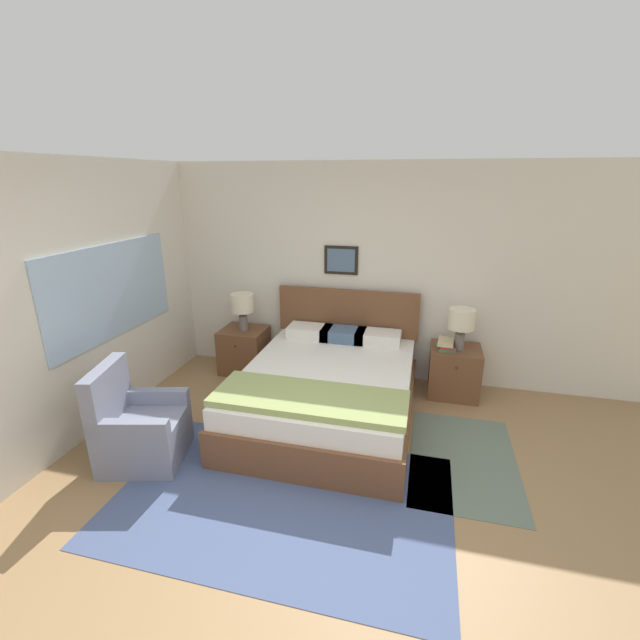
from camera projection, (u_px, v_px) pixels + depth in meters
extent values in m
plane|color=#99754C|center=(299.00, 530.00, 3.08)|extent=(16.00, 16.00, 0.00)
cube|color=silver|center=(363.00, 274.00, 5.19)|extent=(7.09, 0.06, 2.60)
cube|color=black|center=(341.00, 260.00, 5.15)|extent=(0.41, 0.02, 0.34)
cube|color=slate|center=(341.00, 260.00, 5.14)|extent=(0.34, 0.00, 0.27)
cube|color=silver|center=(117.00, 290.00, 4.46)|extent=(0.06, 5.11, 2.60)
cube|color=#9EBCDB|center=(113.00, 291.00, 4.34)|extent=(0.02, 1.78, 0.94)
cube|color=#47567F|center=(282.00, 499.00, 3.38)|extent=(2.62, 1.67, 0.01)
cube|color=slate|center=(463.00, 459.00, 3.85)|extent=(0.93, 1.46, 0.01)
cube|color=brown|center=(327.00, 405.00, 4.50)|extent=(1.73, 2.20, 0.28)
cube|color=brown|center=(297.00, 450.00, 3.46)|extent=(1.73, 0.06, 0.08)
cube|color=white|center=(327.00, 381.00, 4.41)|extent=(1.66, 2.11, 0.28)
cube|color=brown|center=(347.00, 312.00, 5.26)|extent=(1.73, 0.06, 0.57)
cube|color=#8E9E5B|center=(309.00, 398.00, 3.72)|extent=(1.70, 0.62, 0.06)
cube|color=white|center=(310.00, 332.00, 5.21)|extent=(0.52, 0.32, 0.14)
cube|color=white|center=(378.00, 337.00, 5.02)|extent=(0.52, 0.32, 0.14)
cube|color=slate|center=(343.00, 334.00, 5.11)|extent=(0.52, 0.32, 0.14)
cube|color=gray|center=(145.00, 439.00, 3.81)|extent=(0.80, 0.78, 0.41)
cube|color=gray|center=(107.00, 393.00, 3.66)|extent=(0.27, 0.65, 0.49)
cube|color=gray|center=(153.00, 396.00, 3.98)|extent=(0.67, 0.26, 0.14)
cube|color=gray|center=(128.00, 429.00, 3.46)|extent=(0.67, 0.26, 0.14)
cube|color=brown|center=(245.00, 350.00, 5.54)|extent=(0.56, 0.50, 0.57)
sphere|color=#332D28|center=(235.00, 346.00, 5.25)|extent=(0.02, 0.02, 0.02)
cube|color=brown|center=(454.00, 371.00, 4.94)|extent=(0.56, 0.50, 0.57)
sphere|color=#332D28|center=(456.00, 368.00, 4.64)|extent=(0.02, 0.02, 0.02)
cylinder|color=slate|center=(243.00, 323.00, 5.40)|extent=(0.11, 0.11, 0.19)
cylinder|color=slate|center=(243.00, 314.00, 5.36)|extent=(0.02, 0.02, 0.06)
cylinder|color=beige|center=(242.00, 303.00, 5.31)|extent=(0.29, 0.29, 0.23)
cylinder|color=slate|center=(459.00, 341.00, 4.79)|extent=(0.11, 0.11, 0.19)
cylinder|color=slate|center=(460.00, 331.00, 4.75)|extent=(0.02, 0.02, 0.06)
cylinder|color=beige|center=(462.00, 319.00, 4.71)|extent=(0.29, 0.29, 0.23)
cube|color=#4C7551|center=(445.00, 347.00, 4.82)|extent=(0.22, 0.26, 0.04)
cube|color=#B7332D|center=(446.00, 345.00, 4.81)|extent=(0.18, 0.26, 0.03)
cube|color=beige|center=(446.00, 342.00, 4.80)|extent=(0.19, 0.28, 0.04)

